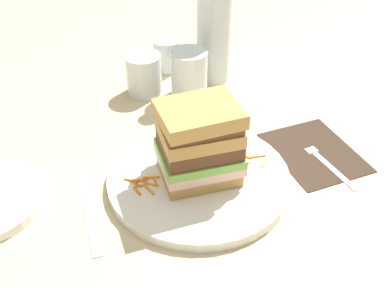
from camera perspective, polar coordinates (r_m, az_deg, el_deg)
The scene contains 25 objects.
ground_plane at distance 0.77m, azimuth 1.39°, elevation -4.19°, with size 3.00×3.00×0.00m, color #C6B289.
main_plate at distance 0.76m, azimuth 0.82°, elevation -4.19°, with size 0.29×0.29×0.02m, color white.
sandwich at distance 0.71m, azimuth 0.86°, elevation 0.17°, with size 0.13×0.11×0.13m.
carrot_shred_0 at distance 0.74m, azimuth -4.56°, elevation -4.38°, with size 0.00×0.00×0.02m, color orange.
carrot_shred_1 at distance 0.75m, azimuth -7.39°, elevation -4.39°, with size 0.00×0.00×0.02m, color orange.
carrot_shred_2 at distance 0.73m, azimuth -6.66°, elevation -5.66°, with size 0.00×0.00×0.02m, color orange.
carrot_shred_3 at distance 0.74m, azimuth -6.89°, elevation -4.74°, with size 0.00×0.00×0.03m, color orange.
carrot_shred_4 at distance 0.73m, azimuth -5.12°, elevation -5.59°, with size 0.00×0.00×0.02m, color orange.
carrot_shred_5 at distance 0.74m, azimuth -5.18°, elevation -4.88°, with size 0.00×0.00×0.03m, color orange.
carrot_shred_6 at distance 0.75m, azimuth -4.96°, elevation -4.01°, with size 0.00×0.00×0.03m, color orange.
carrot_shred_7 at distance 0.75m, azimuth -6.36°, elevation -4.35°, with size 0.00×0.00×0.03m, color orange.
carrot_shred_8 at distance 0.73m, azimuth -6.08°, elevation -5.20°, with size 0.00×0.00×0.02m, color orange.
carrot_shred_9 at distance 0.80m, azimuth 7.73°, elevation -1.47°, with size 0.00×0.00×0.03m, color orange.
carrot_shred_10 at distance 0.78m, azimuth 5.88°, elevation -2.46°, with size 0.00×0.00×0.03m, color orange.
carrot_shred_11 at distance 0.78m, azimuth 8.65°, elevation -2.46°, with size 0.00×0.00×0.02m, color orange.
carrot_shred_12 at distance 0.77m, azimuth 5.98°, elevation -2.67°, with size 0.00×0.00×0.03m, color orange.
carrot_shred_13 at distance 0.79m, azimuth 6.56°, elevation -1.48°, with size 0.00×0.00×0.02m, color orange.
carrot_shred_14 at distance 0.78m, azimuth 5.66°, elevation -2.21°, with size 0.00×0.00×0.03m, color orange.
napkin_dark at distance 0.85m, azimuth 14.57°, elevation -0.94°, with size 0.14×0.17×0.00m, color #38281E.
fork at distance 0.84m, azimuth 15.52°, elevation -1.62°, with size 0.03×0.17×0.00m.
knife at distance 0.73m, azimuth -12.38°, elevation -7.82°, with size 0.03×0.20×0.00m.
juice_glass at distance 0.95m, azimuth -0.36°, elevation 7.97°, with size 0.07×0.07×0.10m.
water_bottle at distance 0.99m, azimuth 2.69°, elevation 15.02°, with size 0.07×0.07×0.31m.
empty_tumbler_0 at distance 0.98m, azimuth -5.85°, elevation 8.40°, with size 0.07×0.07×0.08m, color silver.
empty_tumbler_1 at distance 1.07m, azimuth -3.06°, elevation 10.79°, with size 0.06×0.06×0.07m, color silver.
Camera 1 is at (-0.23, -0.53, 0.51)m, focal length 44.00 mm.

